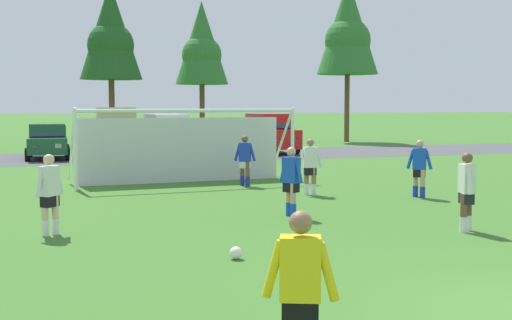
# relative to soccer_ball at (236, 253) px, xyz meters

# --- Properties ---
(ground_plane) EXTENTS (400.00, 400.00, 0.00)m
(ground_plane) POSITION_rel_soccer_ball_xyz_m (2.77, 10.92, -0.11)
(ground_plane) COLOR #3D7028
(parking_lot_strip) EXTENTS (52.00, 8.40, 0.01)m
(parking_lot_strip) POSITION_rel_soccer_ball_xyz_m (2.77, 23.74, -0.11)
(parking_lot_strip) COLOR #4C4C51
(parking_lot_strip) RESTS_ON ground
(soccer_ball) EXTENTS (0.22, 0.22, 0.22)m
(soccer_ball) POSITION_rel_soccer_ball_xyz_m (0.00, 0.00, 0.00)
(soccer_ball) COLOR white
(soccer_ball) RESTS_ON ground
(soccer_goal) EXTENTS (7.52, 2.39, 2.57)m
(soccer_goal) POSITION_rel_soccer_ball_xyz_m (1.56, 11.43, 1.18)
(soccer_goal) COLOR white
(soccer_goal) RESTS_ON ground
(referee) EXTENTS (0.68, 0.43, 1.64)m
(referee) POSITION_rel_soccer_ball_xyz_m (-0.88, -5.07, 0.71)
(referee) COLOR #936B4C
(referee) RESTS_ON ground
(player_striker_near) EXTENTS (0.67, 0.46, 1.64)m
(player_striker_near) POSITION_rel_soccer_ball_xyz_m (3.24, 9.91, 0.71)
(player_striker_near) COLOR brown
(player_striker_near) RESTS_ON ground
(player_midfield_center) EXTENTS (0.40, 0.71, 1.64)m
(player_midfield_center) POSITION_rel_soccer_ball_xyz_m (2.48, 3.82, 0.71)
(player_midfield_center) COLOR tan
(player_midfield_center) RESTS_ON ground
(player_defender_far) EXTENTS (0.60, 0.56, 1.64)m
(player_defender_far) POSITION_rel_soccer_ball_xyz_m (-2.95, 3.21, 0.71)
(player_defender_far) COLOR beige
(player_defender_far) RESTS_ON ground
(player_winger_left) EXTENTS (0.37, 0.71, 1.64)m
(player_winger_left) POSITION_rel_soccer_ball_xyz_m (5.25, 0.95, 0.71)
(player_winger_left) COLOR brown
(player_winger_left) RESTS_ON ground
(player_winger_right) EXTENTS (0.72, 0.31, 1.64)m
(player_winger_right) POSITION_rel_soccer_ball_xyz_m (4.41, 7.25, 0.71)
(player_winger_right) COLOR #936B4C
(player_winger_right) RESTS_ON ground
(player_trailing_back) EXTENTS (0.62, 0.54, 1.64)m
(player_trailing_back) POSITION_rel_soccer_ball_xyz_m (7.14, 5.78, 0.71)
(player_trailing_back) COLOR tan
(player_trailing_back) RESTS_ON ground
(parked_car_slot_far_left) EXTENTS (2.14, 4.26, 1.72)m
(parked_car_slot_far_left) POSITION_rel_soccer_ball_xyz_m (-2.63, 23.55, 0.77)
(parked_car_slot_far_left) COLOR #194C2D
(parked_car_slot_far_left) RESTS_ON ground
(parked_car_slot_left) EXTENTS (2.43, 4.92, 2.52)m
(parked_car_slot_left) POSITION_rel_soccer_ball_xyz_m (0.59, 23.24, 1.23)
(parked_car_slot_left) COLOR tan
(parked_car_slot_left) RESTS_ON ground
(parked_car_slot_center_left) EXTENTS (2.34, 4.70, 2.16)m
(parked_car_slot_center_left) POSITION_rel_soccer_ball_xyz_m (3.34, 24.01, 1.00)
(parked_car_slot_center_left) COLOR silver
(parked_car_slot_center_left) RESTS_ON ground
(parked_car_slot_center) EXTENTS (2.06, 4.21, 1.72)m
(parked_car_slot_center) POSITION_rel_soccer_ball_xyz_m (6.22, 23.71, 0.77)
(parked_car_slot_center) COLOR black
(parked_car_slot_center) RESTS_ON ground
(parked_car_slot_center_right) EXTENTS (2.21, 4.64, 2.16)m
(parked_car_slot_center_right) POSITION_rel_soccer_ball_xyz_m (9.05, 24.01, 1.00)
(parked_car_slot_center_right) COLOR red
(parked_car_slot_center_right) RESTS_ON ground
(tree_mid_left) EXTENTS (3.80, 3.80, 10.13)m
(tree_mid_left) POSITION_rel_soccer_ball_xyz_m (1.32, 31.48, 6.85)
(tree_mid_left) COLOR brown
(tree_mid_left) RESTS_ON ground
(tree_center_back) EXTENTS (3.67, 3.67, 9.80)m
(tree_center_back) POSITION_rel_soccer_ball_xyz_m (7.88, 34.93, 6.62)
(tree_center_back) COLOR brown
(tree_center_back) RESTS_ON ground
(tree_mid_right) EXTENTS (4.37, 4.37, 11.65)m
(tree_mid_right) POSITION_rel_soccer_ball_xyz_m (18.16, 33.17, 7.90)
(tree_mid_right) COLOR brown
(tree_mid_right) RESTS_ON ground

